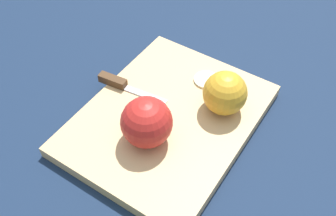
{
  "coord_description": "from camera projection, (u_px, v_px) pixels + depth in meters",
  "views": [
    {
      "loc": [
        -0.36,
        -0.3,
        0.57
      ],
      "look_at": [
        0.0,
        0.0,
        0.04
      ],
      "focal_mm": 42.0,
      "sensor_mm": 36.0,
      "label": 1
    }
  ],
  "objects": [
    {
      "name": "ground_plane",
      "position": [
        168.0,
        123.0,
        0.73
      ],
      "size": [
        4.0,
        4.0,
        0.0
      ],
      "primitive_type": "plane",
      "color": "#14233D"
    },
    {
      "name": "cutting_board",
      "position": [
        168.0,
        119.0,
        0.73
      ],
      "size": [
        0.4,
        0.33,
        0.02
      ],
      "color": "tan",
      "rests_on": "ground_plane"
    },
    {
      "name": "apple_half_left",
      "position": [
        146.0,
        122.0,
        0.65
      ],
      "size": [
        0.09,
        0.09,
        0.09
      ],
      "rotation": [
        0.0,
        0.0,
        1.33
      ],
      "color": "red",
      "rests_on": "cutting_board"
    },
    {
      "name": "apple_half_right",
      "position": [
        225.0,
        93.0,
        0.7
      ],
      "size": [
        0.08,
        0.08,
        0.08
      ],
      "rotation": [
        0.0,
        0.0,
        3.58
      ],
      "color": "gold",
      "rests_on": "cutting_board"
    },
    {
      "name": "knife",
      "position": [
        118.0,
        83.0,
        0.76
      ],
      "size": [
        0.05,
        0.15,
        0.02
      ],
      "rotation": [
        0.0,
        0.0,
        -1.34
      ],
      "color": "silver",
      "rests_on": "cutting_board"
    },
    {
      "name": "apple_slice",
      "position": [
        207.0,
        80.0,
        0.77
      ],
      "size": [
        0.05,
        0.05,
        0.0
      ],
      "color": "beige",
      "rests_on": "cutting_board"
    }
  ]
}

